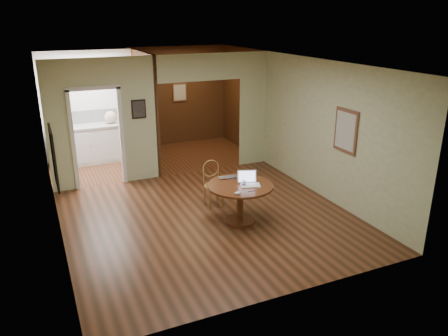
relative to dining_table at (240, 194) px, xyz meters
name	(u,v)px	position (x,y,z in m)	size (l,w,h in m)	color
floor	(210,219)	(-0.44, 0.32, -0.53)	(5.00, 5.00, 0.00)	#3F2312
room_shell	(139,117)	(-0.91, 3.42, 0.76)	(5.20, 7.50, 5.00)	white
dining_table	(240,194)	(0.00, 0.00, 0.00)	(1.15, 1.15, 0.72)	brown
chair	(213,181)	(-0.14, 0.91, -0.04)	(0.38, 0.38, 0.89)	olive
open_laptop	(249,181)	(0.14, -0.05, 0.25)	(0.39, 0.39, 0.23)	white
closed_laptop	(229,178)	(-0.06, 0.33, 0.20)	(0.35, 0.22, 0.03)	#A8A9AD
mouse	(238,193)	(-0.23, -0.38, 0.21)	(0.12, 0.07, 0.05)	white
wine_glass	(244,183)	(0.04, -0.06, 0.24)	(0.09, 0.09, 0.10)	white
pen	(251,191)	(0.04, -0.35, 0.19)	(0.01, 0.01, 0.13)	#0C0E59
kitchen_cabinet	(95,143)	(-1.79, 4.52, -0.06)	(2.06, 0.60, 0.94)	white
grocery_bag	(111,117)	(-1.36, 4.52, 0.56)	(0.31, 0.26, 0.31)	beige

